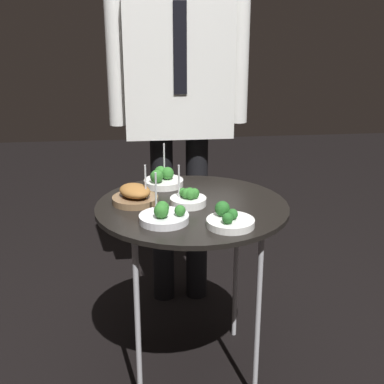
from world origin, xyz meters
TOP-DOWN VIEW (x-y plane):
  - ground_plane at (0.00, 0.00)m, footprint 8.00×8.00m
  - serving_cart at (0.00, 0.00)m, footprint 0.71×0.71m
  - bowl_broccoli_front_center at (-0.01, -0.00)m, footprint 0.13×0.13m
  - bowl_roast_back_left at (-0.21, 0.04)m, footprint 0.17×0.17m
  - bowl_broccoli_center at (0.10, -0.21)m, footprint 0.16×0.16m
  - bowl_broccoli_mid_left at (-0.11, -0.16)m, footprint 0.17×0.17m
  - bowl_broccoli_near_rim at (-0.09, 0.23)m, footprint 0.16×0.16m
  - waiter_figure at (0.00, 0.59)m, footprint 0.63×0.24m

SIDE VIEW (x-z plane):
  - ground_plane at x=0.00m, z-range 0.00..0.00m
  - serving_cart at x=0.00m, z-range 0.31..1.03m
  - bowl_broccoli_center at x=0.10m, z-range 0.70..0.78m
  - bowl_broccoli_mid_left at x=-0.11m, z-range 0.66..0.83m
  - bowl_broccoli_front_center at x=-0.01m, z-range 0.67..0.82m
  - bowl_broccoli_near_rim at x=-0.09m, z-range 0.67..0.83m
  - bowl_roast_back_left at x=-0.21m, z-range 0.67..0.83m
  - waiter_figure at x=0.00m, z-range 0.23..1.95m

